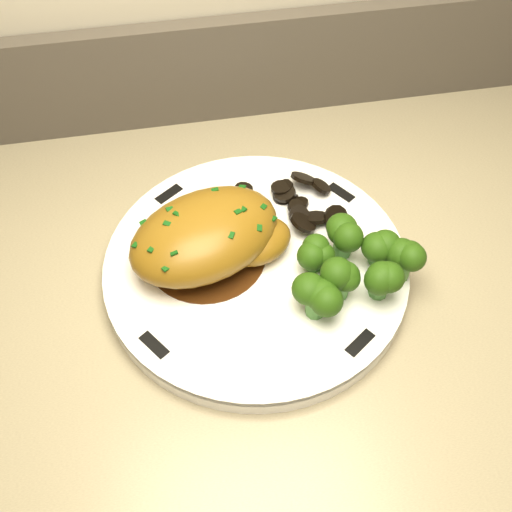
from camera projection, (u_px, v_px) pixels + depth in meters
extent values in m
cube|color=tan|center=(65.00, 392.00, 0.55)|extent=(2.11, 0.70, 0.03)
cube|color=#4C443A|center=(49.00, 89.00, 0.68)|extent=(2.11, 0.02, 0.12)
cylinder|color=white|center=(256.00, 269.00, 0.60)|extent=(0.32, 0.32, 0.02)
cube|color=black|center=(341.00, 193.00, 0.64)|extent=(0.03, 0.03, 0.00)
cube|color=black|center=(169.00, 194.00, 0.64)|extent=(0.03, 0.03, 0.00)
cube|color=black|center=(154.00, 345.00, 0.54)|extent=(0.03, 0.03, 0.00)
cube|color=black|center=(360.00, 343.00, 0.54)|extent=(0.03, 0.03, 0.00)
cylinder|color=#3C1E0A|center=(206.00, 254.00, 0.60)|extent=(0.11, 0.11, 0.00)
ellipsoid|color=#936619|center=(204.00, 235.00, 0.57)|extent=(0.17, 0.14, 0.06)
ellipsoid|color=#936619|center=(257.00, 241.00, 0.58)|extent=(0.08, 0.07, 0.03)
cube|color=#0F460E|center=(156.00, 236.00, 0.54)|extent=(0.01, 0.00, 0.00)
cube|color=#0F460E|center=(174.00, 225.00, 0.55)|extent=(0.01, 0.00, 0.00)
cube|color=#0F460E|center=(191.00, 216.00, 0.55)|extent=(0.01, 0.00, 0.00)
cube|color=#0F460E|center=(208.00, 208.00, 0.56)|extent=(0.01, 0.00, 0.00)
cube|color=#0F460E|center=(225.00, 201.00, 0.56)|extent=(0.01, 0.00, 0.00)
cube|color=#0F460E|center=(242.00, 197.00, 0.57)|extent=(0.01, 0.00, 0.00)
cylinder|color=black|center=(316.00, 209.00, 0.63)|extent=(0.02, 0.02, 0.01)
cylinder|color=black|center=(313.00, 202.00, 0.63)|extent=(0.02, 0.02, 0.01)
cylinder|color=black|center=(308.00, 195.00, 0.63)|extent=(0.02, 0.02, 0.01)
cylinder|color=black|center=(300.00, 197.00, 0.64)|extent=(0.02, 0.02, 0.01)
cylinder|color=black|center=(292.00, 193.00, 0.64)|extent=(0.02, 0.02, 0.01)
cylinder|color=black|center=(282.00, 191.00, 0.63)|extent=(0.02, 0.02, 0.02)
cylinder|color=black|center=(272.00, 197.00, 0.64)|extent=(0.02, 0.02, 0.01)
cylinder|color=black|center=(263.00, 197.00, 0.63)|extent=(0.03, 0.03, 0.00)
cylinder|color=black|center=(255.00, 199.00, 0.63)|extent=(0.03, 0.03, 0.01)
cylinder|color=black|center=(250.00, 208.00, 0.63)|extent=(0.03, 0.03, 0.02)
cylinder|color=black|center=(247.00, 211.00, 0.62)|extent=(0.03, 0.03, 0.01)
cylinder|color=black|center=(246.00, 213.00, 0.62)|extent=(0.02, 0.02, 0.01)
cylinder|color=black|center=(249.00, 223.00, 0.62)|extent=(0.03, 0.03, 0.01)
cylinder|color=black|center=(254.00, 225.00, 0.61)|extent=(0.03, 0.03, 0.01)
cylinder|color=black|center=(262.00, 225.00, 0.61)|extent=(0.03, 0.03, 0.02)
cylinder|color=black|center=(271.00, 232.00, 0.61)|extent=(0.03, 0.03, 0.02)
cylinder|color=black|center=(281.00, 229.00, 0.61)|extent=(0.03, 0.03, 0.01)
cylinder|color=black|center=(292.00, 226.00, 0.61)|extent=(0.03, 0.03, 0.01)
cylinder|color=black|center=(301.00, 227.00, 0.61)|extent=(0.03, 0.03, 0.02)
cylinder|color=black|center=(308.00, 221.00, 0.61)|extent=(0.04, 0.04, 0.01)
cylinder|color=black|center=(314.00, 214.00, 0.62)|extent=(0.03, 0.04, 0.02)
cylinder|color=black|center=(316.00, 214.00, 0.62)|extent=(0.03, 0.03, 0.02)
cylinder|color=#4C8C3B|center=(314.00, 259.00, 0.58)|extent=(0.02, 0.02, 0.02)
sphere|color=#173608|center=(315.00, 248.00, 0.57)|extent=(0.03, 0.03, 0.03)
cylinder|color=#4C8C3B|center=(343.00, 246.00, 0.59)|extent=(0.02, 0.02, 0.02)
sphere|color=#173608|center=(344.00, 235.00, 0.58)|extent=(0.03, 0.03, 0.03)
cylinder|color=#4C8C3B|center=(378.00, 254.00, 0.58)|extent=(0.02, 0.02, 0.02)
sphere|color=#173608|center=(381.00, 243.00, 0.57)|extent=(0.03, 0.03, 0.03)
cylinder|color=#4C8C3B|center=(339.00, 287.00, 0.56)|extent=(0.02, 0.02, 0.02)
sphere|color=#173608|center=(341.00, 277.00, 0.55)|extent=(0.03, 0.03, 0.03)
cylinder|color=#4C8C3B|center=(379.00, 286.00, 0.56)|extent=(0.02, 0.02, 0.02)
sphere|color=#173608|center=(382.00, 276.00, 0.55)|extent=(0.03, 0.03, 0.03)
cylinder|color=#4C8C3B|center=(401.00, 269.00, 0.57)|extent=(0.02, 0.02, 0.02)
sphere|color=#173608|center=(404.00, 258.00, 0.56)|extent=(0.03, 0.03, 0.03)
cylinder|color=#4C8C3B|center=(316.00, 306.00, 0.55)|extent=(0.02, 0.02, 0.02)
sphere|color=#173608|center=(317.00, 295.00, 0.54)|extent=(0.03, 0.03, 0.03)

